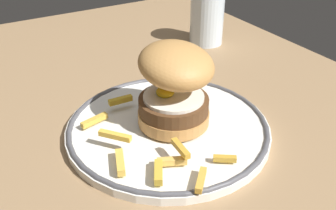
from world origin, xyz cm
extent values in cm
cube|color=#92724F|center=(0.00, 0.00, -2.00)|extent=(124.62, 80.85, 4.00)
cylinder|color=white|center=(-1.46, -0.87, 0.60)|extent=(29.48, 29.48, 1.20)
torus|color=#4C4C51|center=(-1.46, -0.87, 1.20)|extent=(29.08, 29.08, 0.80)
cylinder|color=#B87F43|center=(-1.37, -0.26, 2.50)|extent=(10.28, 10.28, 1.80)
cylinder|color=#4E311B|center=(-1.37, -0.26, 4.44)|extent=(9.99, 9.99, 2.09)
cylinder|color=white|center=(-1.37, -0.26, 5.74)|extent=(8.60, 8.60, 0.50)
ellipsoid|color=yellow|center=(-2.15, -0.92, 6.41)|extent=(2.60, 2.60, 1.40)
ellipsoid|color=#B88346|center=(-1.61, 0.54, 10.47)|extent=(13.95, 13.48, 6.89)
cube|color=gold|center=(11.26, -3.90, 2.00)|extent=(3.36, 3.28, 0.80)
cube|color=gold|center=(9.53, 0.93, 1.96)|extent=(2.23, 2.80, 0.71)
cube|color=gold|center=(6.59, -3.81, 3.49)|extent=(3.84, 1.02, 0.75)
cube|color=yellow|center=(0.27, -9.72, 3.47)|extent=(3.97, 3.43, 0.75)
cube|color=gold|center=(6.68, -5.09, 2.03)|extent=(2.35, 3.75, 0.86)
cube|color=gold|center=(-6.88, -10.02, 2.00)|extent=(1.79, 4.31, 0.80)
cube|color=gold|center=(-8.85, -4.95, 2.83)|extent=(0.98, 3.75, 0.82)
cube|color=gold|center=(7.65, -7.56, 2.09)|extent=(3.73, 2.68, 0.98)
cube|color=gold|center=(-8.91, 9.02, 2.91)|extent=(4.75, 1.11, 0.88)
cube|color=gold|center=(3.63, -10.72, 2.08)|extent=(4.37, 2.39, 0.97)
cylinder|color=silver|center=(-26.71, 23.77, 5.43)|extent=(7.24, 7.24, 10.87)
cylinder|color=silver|center=(-26.71, 23.77, 3.11)|extent=(6.66, 6.66, 6.23)
camera|label=1|loc=(38.17, -24.23, 32.81)|focal=41.03mm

